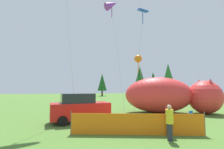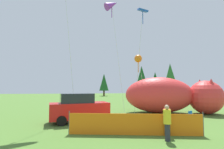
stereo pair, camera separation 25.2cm
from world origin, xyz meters
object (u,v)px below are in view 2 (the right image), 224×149
object	(u,v)px
kite_purple_delta	(112,5)
kite_blue_box	(143,13)
folding_chair	(193,117)
parked_car	(79,108)
spectator_in_blue_shirt	(167,119)
inflatable_cat	(170,96)
kite_orange_flower	(138,59)
spectator_in_green_shirt	(167,121)

from	to	relation	value
kite_purple_delta	kite_blue_box	xyz separation A→B (m)	(2.68, -1.35, -1.16)
folding_chair	parked_car	bearing A→B (deg)	-139.00
spectator_in_blue_shirt	parked_car	bearing A→B (deg)	136.24
folding_chair	kite_purple_delta	size ratio (longest dim) A/B	0.08
parked_car	kite_blue_box	size ratio (longest dim) A/B	0.43
inflatable_cat	kite_orange_flower	size ratio (longest dim) A/B	1.66
spectator_in_blue_shirt	kite_purple_delta	size ratio (longest dim) A/B	0.14
folding_chair	spectator_in_blue_shirt	size ratio (longest dim) A/B	0.59
folding_chair	spectator_in_green_shirt	distance (m)	4.07
folding_chair	kite_blue_box	distance (m)	10.20
parked_car	kite_blue_box	distance (m)	10.42
inflatable_cat	kite_purple_delta	distance (m)	10.57
kite_purple_delta	spectator_in_green_shirt	bearing A→B (deg)	-82.77
spectator_in_blue_shirt	kite_blue_box	bearing A→B (deg)	79.89
kite_purple_delta	kite_blue_box	world-z (taller)	kite_purple_delta
parked_car	spectator_in_green_shirt	bearing A→B (deg)	-60.97
kite_orange_flower	kite_blue_box	distance (m)	4.33
folding_chair	kite_orange_flower	distance (m)	7.19
spectator_in_blue_shirt	spectator_in_green_shirt	distance (m)	0.83
folding_chair	spectator_in_blue_shirt	distance (m)	3.32
spectator_in_green_shirt	kite_orange_flower	bearing A→B (deg)	81.15
folding_chair	kite_blue_box	bearing A→B (deg)	166.60
kite_orange_flower	kite_purple_delta	bearing A→B (deg)	158.39
spectator_in_blue_shirt	kite_blue_box	size ratio (longest dim) A/B	0.16
spectator_in_blue_shirt	spectator_in_green_shirt	world-z (taller)	spectator_in_green_shirt
spectator_in_green_shirt	kite_orange_flower	xyz separation A→B (m)	(1.23, 7.89, 4.21)
kite_purple_delta	kite_blue_box	size ratio (longest dim) A/B	1.13
folding_chair	spectator_in_blue_shirt	world-z (taller)	spectator_in_blue_shirt
folding_chair	kite_purple_delta	xyz separation A→B (m)	(-4.19, 6.18, 10.01)
spectator_in_blue_shirt	kite_orange_flower	bearing A→B (deg)	83.10
spectator_in_green_shirt	inflatable_cat	bearing A→B (deg)	61.19
spectator_in_blue_shirt	kite_orange_flower	world-z (taller)	kite_orange_flower
inflatable_cat	kite_blue_box	bearing A→B (deg)	-149.58
kite_purple_delta	kite_orange_flower	distance (m)	6.01
folding_chair	spectator_in_green_shirt	bearing A→B (deg)	-79.93
parked_car	kite_purple_delta	bearing A→B (deg)	41.69
parked_car	folding_chair	bearing A→B (deg)	-28.54
folding_chair	kite_purple_delta	distance (m)	12.49
kite_purple_delta	kite_blue_box	bearing A→B (deg)	-26.70
parked_car	spectator_in_blue_shirt	bearing A→B (deg)	-53.99
folding_chair	kite_blue_box	size ratio (longest dim) A/B	0.09
kite_orange_flower	spectator_in_blue_shirt	bearing A→B (deg)	-96.90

